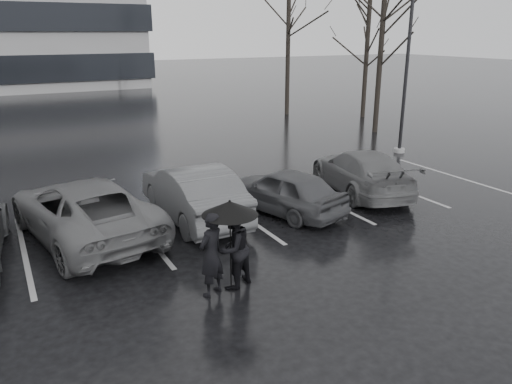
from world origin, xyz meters
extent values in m
plane|color=black|center=(0.00, 0.00, 0.00)|extent=(160.00, 160.00, 0.00)
imported|color=black|center=(1.76, 1.99, 0.64)|extent=(2.51, 4.04, 1.28)
imported|color=#313134|center=(-0.69, 2.74, 0.75)|extent=(1.60, 4.56, 1.50)
imported|color=#444446|center=(-3.53, 2.77, 0.74)|extent=(3.35, 5.67, 1.48)
imported|color=#444446|center=(4.89, 2.48, 0.68)|extent=(2.98, 4.98, 1.35)
imported|color=black|center=(-1.89, -1.33, 0.84)|extent=(0.73, 0.64, 1.69)
imported|color=black|center=(-1.37, -1.24, 0.83)|extent=(0.99, 0.90, 1.65)
cylinder|color=black|center=(-1.45, -1.27, 0.80)|extent=(0.02, 0.02, 1.59)
cone|color=black|center=(-1.45, -1.27, 1.69)|extent=(1.10, 1.10, 0.28)
sphere|color=black|center=(-1.45, -1.27, 1.83)|extent=(0.05, 0.05, 0.05)
cylinder|color=gray|center=(9.88, 6.00, 0.09)|extent=(0.44, 0.44, 0.18)
cylinder|color=black|center=(9.88, 6.00, 3.97)|extent=(0.14, 0.14, 7.94)
cube|color=#A1A1A3|center=(-5.00, 2.50, 0.00)|extent=(0.12, 5.00, 0.00)
cube|color=#A1A1A3|center=(-2.20, 2.50, 0.00)|extent=(0.12, 5.00, 0.00)
cube|color=#A1A1A3|center=(0.60, 2.50, 0.00)|extent=(0.12, 5.00, 0.00)
cube|color=#A1A1A3|center=(3.40, 2.50, 0.00)|extent=(0.12, 5.00, 0.00)
cube|color=#A1A1A3|center=(6.20, 2.50, 0.00)|extent=(0.12, 5.00, 0.00)
cube|color=#A1A1A3|center=(9.00, 2.50, 0.00)|extent=(0.12, 5.00, 0.00)
cylinder|color=black|center=(12.00, 10.00, 4.00)|extent=(0.26, 0.26, 8.00)
cylinder|color=black|center=(14.50, 14.00, 3.50)|extent=(0.26, 0.26, 7.00)
cylinder|color=black|center=(11.00, 17.00, 4.25)|extent=(0.26, 0.26, 8.50)
camera|label=1|loc=(-5.21, -9.40, 4.91)|focal=35.00mm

